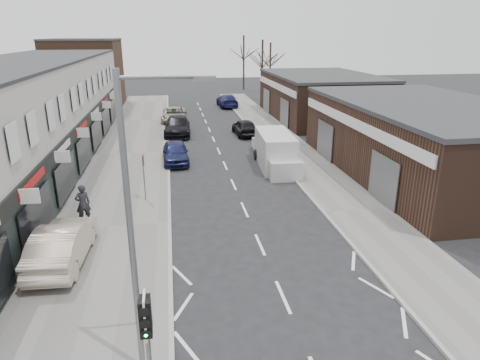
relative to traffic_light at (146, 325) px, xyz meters
name	(u,v)px	position (x,y,z in m)	size (l,w,h in m)	color
ground	(299,334)	(4.40, 2.02, -2.41)	(160.00, 160.00, 0.00)	black
pavement_left	(131,154)	(-2.35, 24.02, -2.35)	(5.50, 64.00, 0.12)	slate
pavement_right	(289,147)	(10.15, 24.02, -2.35)	(3.50, 64.00, 0.12)	slate
shop_terrace_left	(19,117)	(-9.10, 21.52, 1.14)	(8.00, 41.00, 7.10)	beige
brick_block_far	(86,75)	(-9.10, 47.02, 1.59)	(8.00, 10.00, 8.00)	#4C3120
right_unit_near	(425,141)	(16.90, 16.02, -0.16)	(10.00, 18.00, 4.50)	#3C261B
right_unit_far	(321,97)	(16.90, 36.02, -0.16)	(10.00, 16.00, 4.50)	#3C261B
tree_far_a	(262,100)	(13.40, 50.02, -2.41)	(3.60, 3.60, 8.00)	#382D26
tree_far_b	(270,94)	(15.90, 56.02, -2.41)	(3.60, 3.60, 7.50)	#382D26
tree_far_c	(244,89)	(12.90, 62.02, -2.41)	(3.60, 3.60, 8.50)	#382D26
traffic_light	(146,325)	(0.00, 0.00, 0.00)	(0.28, 0.60, 3.10)	slate
street_lamp	(137,217)	(-0.13, 1.22, 2.20)	(2.23, 0.22, 8.00)	slate
warning_sign	(144,163)	(-0.76, 14.02, -0.21)	(0.12, 0.80, 2.70)	slate
white_van	(276,152)	(7.80, 19.09, -1.30)	(2.45, 6.20, 2.37)	silver
sedan_on_pavement	(62,244)	(-3.70, 7.61, -1.48)	(1.72, 4.94, 1.63)	#C2B19B
pedestrian	(83,204)	(-3.57, 11.44, -1.33)	(0.70, 0.46, 1.93)	black
parked_car_left_a	(175,152)	(1.00, 21.37, -1.66)	(1.79, 4.45, 1.51)	#161A44
parked_car_left_b	(177,126)	(1.32, 30.30, -1.59)	(2.31, 5.69, 1.65)	black
parked_car_left_c	(174,115)	(1.12, 36.45, -1.67)	(2.46, 5.33, 1.48)	#A49983
parked_car_right_a	(268,146)	(7.90, 21.95, -1.60)	(1.73, 4.96, 1.63)	white
parked_car_right_b	(245,127)	(7.37, 29.15, -1.68)	(1.74, 4.34, 1.48)	black
parked_car_right_c	(227,101)	(7.90, 45.10, -1.64)	(2.17, 5.34, 1.55)	#161746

